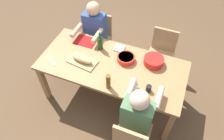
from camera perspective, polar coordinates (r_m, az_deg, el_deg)
name	(u,v)px	position (r m, az deg, el deg)	size (l,w,h in m)	color
ground_plane	(112,95)	(3.48, 0.00, -6.74)	(8.00, 8.00, 0.00)	brown
dining_table	(112,69)	(2.96, 0.00, 0.40)	(1.99, 0.90, 0.74)	#9E7044
chair_near_left	(162,52)	(3.53, 13.05, 4.80)	(0.40, 0.40, 0.85)	#A87F56
chair_far_left	(131,138)	(2.63, 5.10, -17.58)	(0.40, 0.40, 0.85)	#A87F56
diner_far_left	(137,116)	(2.52, 6.78, -12.04)	(0.41, 0.53, 1.20)	#2D2D38
chair_near_right	(99,35)	(3.75, -3.45, 9.27)	(0.40, 0.40, 0.85)	#A87F56
diner_near_right	(94,32)	(3.48, -4.86, 10.15)	(0.41, 0.53, 1.20)	#2D2D38
serving_bowl_fruit	(126,58)	(2.93, 3.71, 3.17)	(0.24, 0.24, 0.08)	red
serving_bowl_pasta	(154,61)	(2.92, 11.04, 2.48)	(0.27, 0.27, 0.10)	red
cutting_board	(82,61)	(2.95, -7.89, 2.29)	(0.40, 0.22, 0.02)	tan
bread_loaf	(82,59)	(2.91, -8.00, 3.03)	(0.32, 0.11, 0.09)	tan
wine_bottle	(100,43)	(3.05, -3.18, 7.19)	(0.08, 0.08, 0.29)	#193819
beer_bottle	(108,82)	(2.58, -1.00, -3.10)	(0.06, 0.06, 0.22)	brown
wine_glass	(135,82)	(2.58, 6.24, -3.31)	(0.08, 0.08, 0.17)	silver
cup_far_left	(149,88)	(2.63, 9.72, -4.83)	(0.07, 0.07, 0.09)	black
placemat_near_right	(85,41)	(3.26, -7.14, 7.64)	(0.32, 0.23, 0.01)	maroon
carving_knife	(51,61)	(3.06, -15.85, 2.44)	(0.23, 0.02, 0.01)	silver
napkin_stack	(119,48)	(3.10, 1.99, 5.77)	(0.14, 0.14, 0.02)	white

